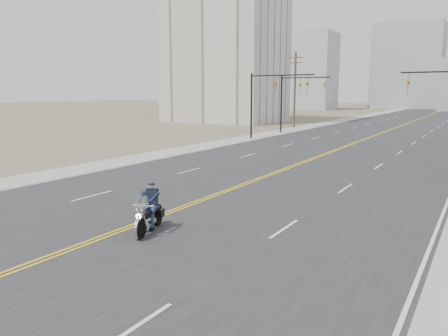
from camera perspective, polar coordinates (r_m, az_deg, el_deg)
name	(u,v)px	position (r m, az deg, el deg)	size (l,w,h in m)	color
ground_plane	(105,237)	(15.88, -15.27, -8.68)	(400.00, 400.00, 0.00)	#776D56
road	(412,122)	(81.20, 23.32, 5.55)	(20.00, 200.00, 0.01)	#303033
sidewalk_left	(344,120)	(83.54, 15.46, 6.09)	(3.00, 200.00, 0.01)	#A5A5A0
traffic_mast_left	(269,93)	(46.79, 5.84, 9.77)	(7.10, 0.26, 7.00)	black
traffic_mast_far	(294,93)	(54.25, 9.18, 9.63)	(6.10, 0.26, 7.00)	black
utility_pole_left	(295,89)	(62.87, 9.24, 10.19)	(2.20, 0.30, 10.50)	brown
apartment_block	(226,32)	(76.73, 0.21, 17.36)	(18.00, 14.00, 30.00)	silver
haze_bldg_a	(310,72)	(133.62, 11.14, 12.25)	(14.00, 12.00, 22.00)	#B7BCC6
haze_bldg_d	(408,67)	(152.26, 22.86, 12.12)	(20.00, 15.00, 26.00)	#ADB2B7
haze_bldg_f	(283,83)	(153.03, 7.70, 10.89)	(12.00, 12.00, 16.00)	#ADB2B7
motorcyclist	(149,208)	(15.86, -9.79, -5.19)	(0.96, 2.25, 1.75)	black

